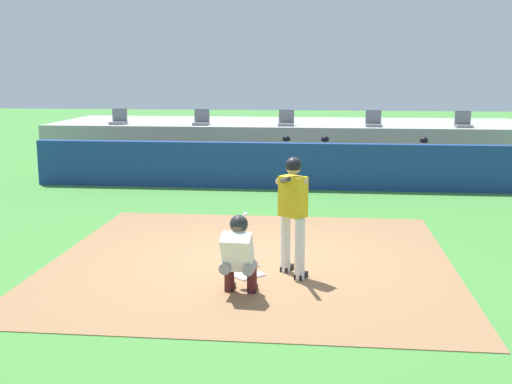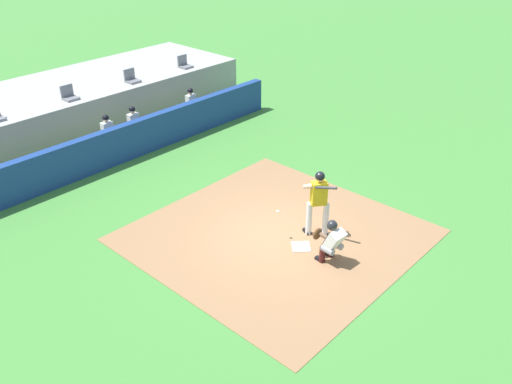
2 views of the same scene
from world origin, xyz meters
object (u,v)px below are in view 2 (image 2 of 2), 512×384
object	(u,v)px
catcher_crouched	(330,240)
batter_at_plate	(318,200)
dugout_player_2	(193,105)
stadium_seat_2	(69,95)
dugout_player_1	(136,124)
home_plate	(301,247)
dugout_player_0	(110,133)
stadium_seat_4	(184,64)
stadium_seat_3	(131,78)

from	to	relation	value
catcher_crouched	batter_at_plate	bearing A→B (deg)	52.54
catcher_crouched	dugout_player_2	size ratio (longest dim) A/B	1.46
catcher_crouched	stadium_seat_2	size ratio (longest dim) A/B	3.96
batter_at_plate	dugout_player_1	bearing A→B (deg)	86.61
home_plate	dugout_player_0	size ratio (longest dim) A/B	0.34
home_plate	catcher_crouched	world-z (taller)	catcher_crouched
catcher_crouched	dugout_player_0	distance (m)	8.98
catcher_crouched	dugout_player_1	size ratio (longest dim) A/B	1.46
dugout_player_1	stadium_seat_4	xyz separation A→B (m)	(4.03, 2.03, 0.86)
stadium_seat_2	stadium_seat_4	bearing A→B (deg)	0.00
dugout_player_0	stadium_seat_2	xyz separation A→B (m)	(-0.12, 2.03, 0.86)
home_plate	stadium_seat_4	xyz separation A→B (m)	(5.20, 10.18, 1.51)
home_plate	dugout_player_2	distance (m)	9.01
home_plate	dugout_player_1	world-z (taller)	dugout_player_1
dugout_player_1	stadium_seat_3	xyz separation A→B (m)	(1.43, 2.03, 0.86)
dugout_player_2	stadium_seat_3	xyz separation A→B (m)	(-1.20, 2.03, 0.86)
stadium_seat_2	stadium_seat_4	xyz separation A→B (m)	(5.20, 0.00, 0.00)
dugout_player_0	stadium_seat_2	size ratio (longest dim) A/B	2.71
batter_at_plate	catcher_crouched	world-z (taller)	batter_at_plate
dugout_player_1	dugout_player_0	bearing A→B (deg)	180.00
dugout_player_0	dugout_player_2	world-z (taller)	same
stadium_seat_3	stadium_seat_4	bearing A→B (deg)	0.00
stadium_seat_3	dugout_player_0	bearing A→B (deg)	-140.64
batter_at_plate	dugout_player_0	size ratio (longest dim) A/B	1.39
dugout_player_1	home_plate	bearing A→B (deg)	-98.19
dugout_player_0	stadium_seat_2	bearing A→B (deg)	93.35
stadium_seat_3	catcher_crouched	bearing A→B (deg)	-103.25
batter_at_plate	catcher_crouched	xyz separation A→B (m)	(-0.69, -0.89, -0.43)
dugout_player_0	home_plate	bearing A→B (deg)	-90.84
batter_at_plate	dugout_player_2	xyz separation A→B (m)	(3.11, 8.08, -0.36)
batter_at_plate	stadium_seat_2	bearing A→B (deg)	93.92
stadium_seat_3	stadium_seat_4	world-z (taller)	same
dugout_player_0	dugout_player_2	size ratio (longest dim) A/B	1.00
catcher_crouched	dugout_player_0	size ratio (longest dim) A/B	1.46
home_plate	stadium_seat_2	distance (m)	10.29
dugout_player_0	stadium_seat_3	bearing A→B (deg)	39.36
home_plate	dugout_player_2	bearing A→B (deg)	64.98
batter_at_plate	dugout_player_0	xyz separation A→B (m)	(-0.57, 8.08, -0.36)
home_plate	dugout_player_0	distance (m)	8.17
batter_at_plate	stadium_seat_3	xyz separation A→B (m)	(1.91, 10.11, 0.50)
batter_at_plate	dugout_player_1	distance (m)	8.10
home_plate	catcher_crouched	distance (m)	1.02
dugout_player_0	dugout_player_2	distance (m)	3.68
stadium_seat_3	dugout_player_1	bearing A→B (deg)	-125.06
batter_at_plate	dugout_player_1	size ratio (longest dim) A/B	1.39
dugout_player_1	stadium_seat_3	size ratio (longest dim) A/B	2.71
catcher_crouched	stadium_seat_3	xyz separation A→B (m)	(2.59, 11.01, 0.93)
batter_at_plate	dugout_player_1	world-z (taller)	batter_at_plate
home_plate	stadium_seat_3	bearing A→B (deg)	75.67
dugout_player_1	batter_at_plate	bearing A→B (deg)	-93.39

